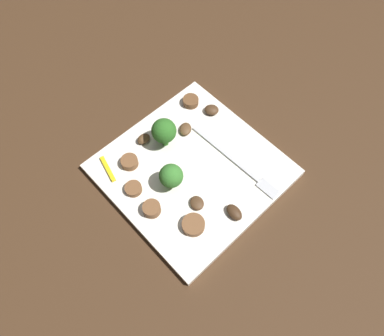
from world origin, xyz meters
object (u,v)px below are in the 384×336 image
object	(u,v)px
sausage_slice_4	(130,162)
mushroom_4	(212,110)
broccoli_floret_1	(169,174)
mushroom_2	(234,212)
pepper_strip_0	(108,169)
fork	(240,165)
mushroom_0	(185,129)
broccoli_floret_0	(166,130)
plate	(192,170)
sausage_slice_1	(191,101)
sausage_slice_3	(133,189)
sausage_slice_2	(152,209)
mushroom_3	(197,203)
sausage_slice_0	(193,225)
mushroom_1	(144,139)

from	to	relation	value
sausage_slice_4	mushroom_4	bearing A→B (deg)	84.45
broccoli_floret_1	mushroom_2	bearing A→B (deg)	18.55
pepper_strip_0	fork	bearing A→B (deg)	48.48
mushroom_0	pepper_strip_0	xyz separation A→B (m)	(-0.03, -0.14, -0.00)
sausage_slice_4	mushroom_2	distance (m)	0.18
broccoli_floret_0	fork	bearing A→B (deg)	25.53
plate	sausage_slice_1	xyz separation A→B (m)	(-0.10, 0.09, 0.01)
sausage_slice_1	sausage_slice_3	bearing A→B (deg)	-70.91
broccoli_floret_1	sausage_slice_1	size ratio (longest dim) A/B	1.76
plate	broccoli_floret_0	distance (m)	0.08
sausage_slice_1	sausage_slice_3	world-z (taller)	sausage_slice_1
broccoli_floret_1	pepper_strip_0	world-z (taller)	broccoli_floret_1
sausage_slice_2	mushroom_3	world-z (taller)	sausage_slice_2
sausage_slice_2	mushroom_4	xyz separation A→B (m)	(-0.07, 0.20, -0.00)
mushroom_3	pepper_strip_0	xyz separation A→B (m)	(-0.14, -0.06, -0.00)
sausage_slice_2	sausage_slice_0	bearing A→B (deg)	25.18
sausage_slice_0	pepper_strip_0	size ratio (longest dim) A/B	0.70
mushroom_3	mushroom_4	bearing A→B (deg)	127.89
broccoli_floret_1	mushroom_4	size ratio (longest dim) A/B	1.99
broccoli_floret_1	sausage_slice_3	bearing A→B (deg)	-120.98
mushroom_0	mushroom_3	size ratio (longest dim) A/B	1.07
mushroom_0	sausage_slice_2	bearing A→B (deg)	-62.02
broccoli_floret_0	sausage_slice_4	distance (m)	0.08
broccoli_floret_0	sausage_slice_4	world-z (taller)	broccoli_floret_0
fork	mushroom_3	bearing A→B (deg)	-91.45
mushroom_4	mushroom_3	bearing A→B (deg)	-52.11
broccoli_floret_0	sausage_slice_2	bearing A→B (deg)	-51.93
broccoli_floret_1	sausage_slice_2	bearing A→B (deg)	-72.54
mushroom_0	mushroom_1	distance (m)	0.07
sausage_slice_0	sausage_slice_3	world-z (taller)	sausage_slice_0
sausage_slice_4	sausage_slice_1	bearing A→B (deg)	98.16
fork	plate	bearing A→B (deg)	-132.31
sausage_slice_0	mushroom_2	bearing A→B (deg)	64.25
mushroom_3	pepper_strip_0	bearing A→B (deg)	-156.20
sausage_slice_0	mushroom_4	size ratio (longest dim) A/B	1.40
pepper_strip_0	sausage_slice_3	bearing A→B (deg)	7.26
mushroom_2	pepper_strip_0	bearing A→B (deg)	-154.27
fork	broccoli_floret_1	world-z (taller)	broccoli_floret_1
sausage_slice_2	mushroom_1	xyz separation A→B (m)	(-0.10, 0.07, -0.00)
sausage_slice_0	mushroom_4	world-z (taller)	same
mushroom_4	mushroom_1	bearing A→B (deg)	-105.66
sausage_slice_4	mushroom_2	bearing A→B (deg)	18.91
sausage_slice_0	mushroom_2	xyz separation A→B (m)	(0.03, 0.06, 0.00)
sausage_slice_1	plate	bearing A→B (deg)	-42.34
broccoli_floret_1	sausage_slice_3	size ratio (longest dim) A/B	1.84
mushroom_2	mushroom_3	size ratio (longest dim) A/B	1.20
fork	mushroom_1	bearing A→B (deg)	-152.10
pepper_strip_0	broccoli_floret_1	bearing A→B (deg)	33.38
mushroom_1	mushroom_3	size ratio (longest dim) A/B	0.94
sausage_slice_4	mushroom_4	xyz separation A→B (m)	(0.02, 0.17, -0.00)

